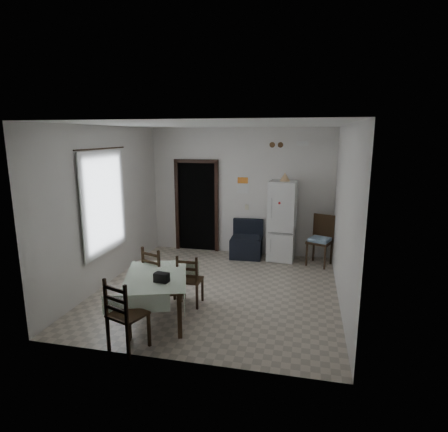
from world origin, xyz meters
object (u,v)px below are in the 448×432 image
corner_chair (320,241)px  dining_table (157,298)px  fridge (282,221)px  navy_seat (246,239)px  dining_chair_far_left (159,274)px  dining_chair_far_right (190,279)px  dining_chair_near_head (128,313)px

corner_chair → dining_table: (-2.44, -3.03, -0.19)m
fridge → navy_seat: (-0.79, 0.00, -0.46)m
fridge → navy_seat: bearing=-175.4°
fridge → dining_table: fridge is taller
fridge → corner_chair: size_ratio=1.65×
fridge → navy_seat: size_ratio=2.11×
corner_chair → dining_chair_far_left: bearing=-116.0°
navy_seat → dining_chair_far_left: bearing=-114.3°
dining_chair_far_right → dining_chair_near_head: 1.49m
navy_seat → dining_chair_near_head: 4.15m
corner_chair → navy_seat: bearing=-165.4°
dining_chair_near_head → navy_seat: bearing=-82.2°
corner_chair → dining_chair_near_head: bearing=-101.2°
corner_chair → dining_chair_far_right: (-2.10, -2.42, -0.10)m
dining_chair_far_left → dining_chair_near_head: size_ratio=0.97×
navy_seat → dining_chair_far_left: (-1.04, -2.62, 0.06)m
dining_chair_near_head → fridge: bearing=-92.3°
fridge → dining_chair_far_left: bearing=-120.4°
navy_seat → dining_chair_far_left: size_ratio=0.87×
corner_chair → dining_table: corner_chair is taller
navy_seat → dining_chair_near_head: bearing=-104.8°
corner_chair → dining_chair_far_left: size_ratio=1.12×
fridge → dining_chair_far_right: size_ratio=2.04×
navy_seat → dining_chair_far_right: 2.67m
dining_chair_far_left → dining_chair_near_head: bearing=117.6°
dining_chair_far_right → dining_chair_near_head: size_ratio=0.88×
dining_chair_near_head → dining_chair_far_left: bearing=-63.5°
navy_seat → dining_chair_far_right: (-0.50, -2.62, 0.01)m
navy_seat → corner_chair: bearing=-9.6°
fridge → dining_table: bearing=-112.1°
dining_chair_far_left → corner_chair: bearing=-116.3°
navy_seat → dining_table: (-0.83, -3.23, -0.07)m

